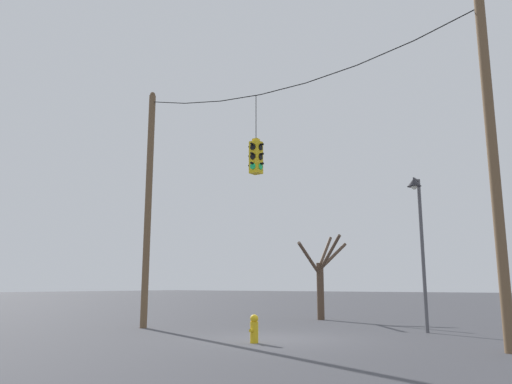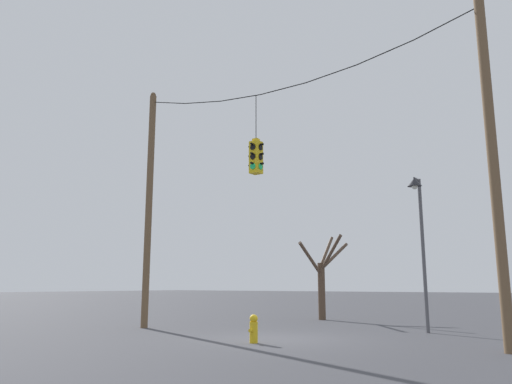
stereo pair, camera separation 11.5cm
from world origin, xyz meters
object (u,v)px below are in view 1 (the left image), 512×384
Objects in this scene: bare_tree at (322,277)px; fire_hydrant at (254,329)px; traffic_light_near_left_pole at (256,157)px; utility_pole_right at (493,161)px; street_lamp at (418,218)px; utility_pole_left at (148,205)px.

bare_tree reaches higher than fire_hydrant.
traffic_light_near_left_pole reaches higher than bare_tree.
bare_tree is (-8.64, 7.56, -2.63)m from utility_pole_right.
traffic_light_near_left_pole reaches higher than street_lamp.
fire_hydrant is (-3.00, -5.39, -3.36)m from street_lamp.
utility_pole_right is at bearing 0.00° from traffic_light_near_left_pole.
utility_pole_right is (12.06, 0.00, 0.00)m from utility_pole_left.
utility_pole_left is at bearing -157.65° from street_lamp.
street_lamp is 6.82× the size of fire_hydrant.
utility_pole_left is 12.06m from utility_pole_right.
street_lamp reaches higher than fire_hydrant.
fire_hydrant is at bearing -56.92° from traffic_light_near_left_pole.
street_lamp is at bearing 128.84° from utility_pole_right.
traffic_light_near_left_pole is (-7.08, -0.00, 1.16)m from utility_pole_right.
fire_hydrant is (-6.00, -1.66, -4.14)m from utility_pole_right.
bare_tree is at bearing 101.66° from traffic_light_near_left_pole.
utility_pole_left reaches higher than bare_tree.
street_lamp is 1.34× the size of bare_tree.
bare_tree is at bearing 65.68° from utility_pole_left.
street_lamp is at bearing 22.35° from utility_pole_left.
traffic_light_near_left_pole is at bearing -0.00° from utility_pole_left.
bare_tree is 9.72m from fire_hydrant.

